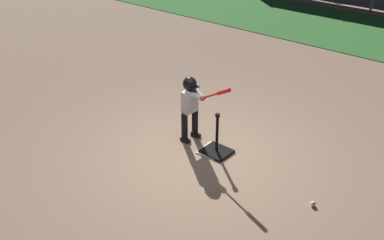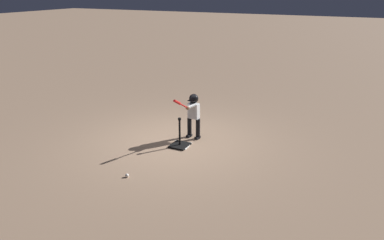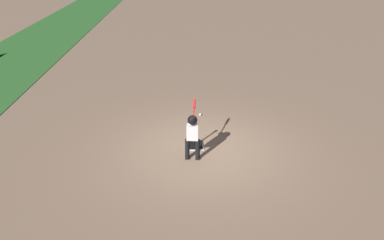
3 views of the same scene
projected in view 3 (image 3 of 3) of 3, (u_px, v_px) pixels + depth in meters
ground_plane at (205, 149)px, 9.66m from camera, size 90.00×90.00×0.00m
home_plate at (195, 146)px, 9.75m from camera, size 0.48×0.48×0.02m
batting_tee at (194, 143)px, 9.75m from camera, size 0.46×0.42×0.73m
batter_child at (193, 131)px, 8.93m from camera, size 1.00×0.37×1.24m
baseball at (200, 115)px, 11.47m from camera, size 0.07×0.07×0.07m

